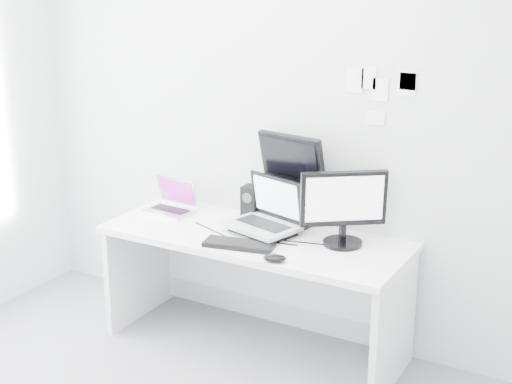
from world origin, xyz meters
TOP-DOWN VIEW (x-y plane):
  - back_wall at (0.00, 1.60)m, footprint 3.60×0.00m
  - desk at (0.00, 1.25)m, footprint 1.80×0.70m
  - macbook at (-0.67, 1.33)m, footprint 0.32×0.25m
  - speaker at (-0.17, 1.50)m, footprint 0.11×0.11m
  - dell_laptop at (0.02, 1.29)m, footprint 0.48×0.41m
  - rear_monitor at (0.12, 1.51)m, footprint 0.45×0.22m
  - samsung_monitor at (0.51, 1.35)m, footprint 0.52×0.47m
  - keyboard at (0.02, 1.04)m, footprint 0.42×0.22m
  - mouse at (0.29, 0.95)m, footprint 0.14×0.12m
  - wall_note_0 at (0.45, 1.59)m, footprint 0.10×0.00m
  - wall_note_1 at (0.60, 1.59)m, footprint 0.09×0.00m
  - wall_note_2 at (0.75, 1.59)m, footprint 0.10×0.00m
  - wall_note_3 at (0.58, 1.59)m, footprint 0.11×0.00m
  - wall_note_4 at (0.76, 1.59)m, footprint 0.09×0.00m
  - wall_note_5 at (0.53, 1.59)m, footprint 0.09×0.00m

SIDE VIEW (x-z plane):
  - desk at x=0.00m, z-range 0.00..0.73m
  - keyboard at x=0.02m, z-range 0.73..0.76m
  - mouse at x=0.29m, z-range 0.73..0.77m
  - speaker at x=-0.17m, z-range 0.73..0.93m
  - macbook at x=-0.67m, z-range 0.73..0.96m
  - dell_laptop at x=0.02m, z-range 0.73..1.07m
  - samsung_monitor at x=0.51m, z-range 0.73..1.17m
  - rear_monitor at x=0.12m, z-range 0.73..1.31m
  - back_wall at x=0.00m, z-range -0.45..3.15m
  - wall_note_3 at x=0.58m, z-range 1.38..1.46m
  - wall_note_1 at x=0.60m, z-range 1.52..1.65m
  - wall_note_0 at x=0.45m, z-range 1.55..1.69m
  - wall_note_2 at x=0.75m, z-range 1.56..1.70m
  - wall_note_4 at x=0.76m, z-range 1.59..1.68m
  - wall_note_5 at x=0.53m, z-range 1.58..1.70m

